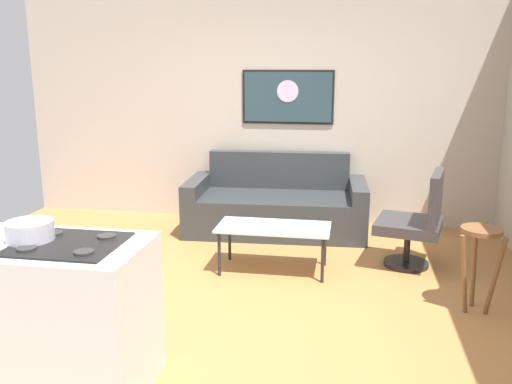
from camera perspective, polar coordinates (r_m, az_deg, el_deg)
The scene contains 9 objects.
ground at distance 4.64m, azimuth -2.06°, elevation -11.25°, with size 6.40×6.40×0.04m, color #AD723D.
back_wall at distance 6.63m, azimuth 2.24°, elevation 8.92°, with size 6.40×0.05×2.80m, color #B8AA9A.
couch at distance 6.31m, azimuth 2.15°, elevation -1.56°, with size 2.09×1.05×0.88m.
coffee_table at distance 5.06m, azimuth 1.87°, elevation -4.02°, with size 1.05×0.51×0.44m.
armchair at distance 5.35m, azimuth 16.68°, elevation -2.91°, with size 0.71×0.73×0.94m.
bar_stool at distance 4.54m, azimuth 22.58°, elevation -5.49°, with size 0.36×0.36×0.68m.
kitchen_counter at distance 3.56m, azimuth -22.16°, elevation -11.84°, with size 1.36×0.68×0.93m.
mixing_bowl at distance 3.40m, azimuth -22.77°, elevation -3.91°, with size 0.27×0.27×0.12m.
wall_painting at distance 6.56m, azimuth 3.37°, elevation 9.99°, with size 1.10×0.03×0.64m.
Camera 1 is at (0.89, -4.12, 1.91)m, focal length 37.88 mm.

